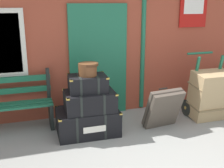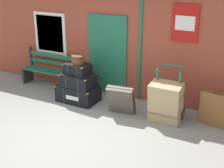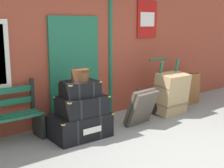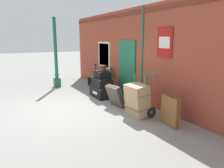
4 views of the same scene
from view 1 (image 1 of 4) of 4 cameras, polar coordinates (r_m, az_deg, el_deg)
The scene contains 9 objects.
brick_facade at distance 5.59m, azimuth 0.25°, elevation 10.63°, with size 10.40×0.35×3.20m.
platform_bench at distance 5.17m, azimuth -20.66°, elevation -4.05°, with size 1.60×0.43×1.01m.
steamer_trunk_base at distance 4.83m, azimuth -4.85°, elevation -7.43°, with size 1.02×0.67×0.43m.
steamer_trunk_middle at distance 4.67m, azimuth -4.44°, elevation -3.38°, with size 0.83×0.57×0.33m.
steamer_trunk_top at distance 4.60m, azimuth -4.85°, elevation 0.10°, with size 0.63×0.48×0.27m.
round_hatbox at distance 4.54m, azimuth -4.84°, elevation 3.10°, with size 0.32×0.31×0.20m.
porters_trolley at distance 5.81m, azimuth 17.69°, elevation -3.35°, with size 0.71×0.60×1.20m.
large_brown_trunk at distance 5.62m, azimuth 18.85°, elevation -2.08°, with size 0.70×0.54×0.92m.
suitcase_oxblood at distance 5.03m, azimuth 10.15°, elevation -4.83°, with size 0.66×0.48×0.72m.
Camera 1 is at (-1.70, -2.71, 2.14)m, focal length 46.01 mm.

